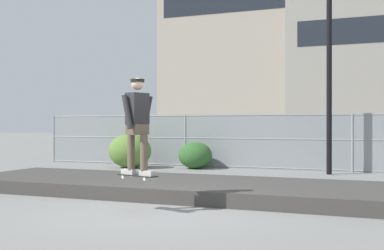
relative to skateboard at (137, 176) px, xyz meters
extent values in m
plane|color=slate|center=(0.18, 0.05, -0.62)|extent=(120.00, 120.00, 0.00)
cube|color=#3D3A38|center=(0.18, 2.32, -0.48)|extent=(10.84, 2.94, 0.28)
cube|color=black|center=(0.00, 0.00, 0.00)|extent=(0.82, 0.42, 0.02)
cylinder|color=silver|center=(0.27, 0.01, -0.03)|extent=(0.06, 0.04, 0.05)
cylinder|color=silver|center=(0.22, -0.16, -0.03)|extent=(0.06, 0.04, 0.05)
cylinder|color=silver|center=(-0.22, 0.16, -0.03)|extent=(0.06, 0.04, 0.05)
cylinder|color=silver|center=(-0.27, -0.01, -0.03)|extent=(0.06, 0.04, 0.05)
cube|color=#99999E|center=(0.25, -0.07, -0.01)|extent=(0.09, 0.15, 0.01)
cube|color=#99999E|center=(-0.25, 0.07, -0.01)|extent=(0.09, 0.15, 0.01)
cube|color=#B2ADA8|center=(0.21, -0.06, 0.06)|extent=(0.30, 0.18, 0.09)
cube|color=#B2ADA8|center=(-0.21, 0.06, 0.06)|extent=(0.30, 0.18, 0.09)
cylinder|color=brown|center=(0.15, -0.04, 0.41)|extent=(0.13, 0.13, 0.61)
cylinder|color=brown|center=(-0.15, 0.04, 0.41)|extent=(0.13, 0.13, 0.61)
cube|color=brown|center=(0.00, 0.00, 0.80)|extent=(0.33, 0.39, 0.18)
cube|color=#262628|center=(0.00, 0.00, 1.16)|extent=(0.32, 0.43, 0.54)
cylinder|color=#262628|center=(0.07, 0.23, 1.10)|extent=(0.25, 0.15, 0.58)
cylinder|color=#262628|center=(-0.07, -0.23, 1.10)|extent=(0.25, 0.15, 0.58)
sphere|color=tan|center=(0.00, 0.00, 1.58)|extent=(0.21, 0.21, 0.21)
cylinder|color=black|center=(0.00, 0.00, 1.64)|extent=(0.24, 0.24, 0.05)
cylinder|color=gray|center=(-8.29, 8.59, 0.30)|extent=(0.06, 0.06, 1.85)
cylinder|color=gray|center=(-2.64, 8.59, 0.30)|extent=(0.06, 0.06, 1.85)
cylinder|color=gray|center=(3.01, 8.59, 0.30)|extent=(0.06, 0.06, 1.85)
cylinder|color=gray|center=(0.18, 8.59, 1.19)|extent=(16.95, 0.04, 0.04)
cylinder|color=gray|center=(0.18, 8.59, 0.39)|extent=(16.95, 0.04, 0.04)
cylinder|color=gray|center=(0.18, 8.59, -0.56)|extent=(16.95, 0.04, 0.04)
cube|color=gray|center=(0.18, 8.59, 0.30)|extent=(16.95, 0.01, 1.85)
cylinder|color=black|center=(2.40, 7.70, 2.93)|extent=(0.16, 0.16, 7.10)
cube|color=#566B4C|center=(-3.61, 11.12, 0.05)|extent=(4.51, 2.09, 0.70)
cube|color=#23282D|center=(-3.81, 11.14, 0.72)|extent=(2.30, 1.74, 0.64)
cylinder|color=black|center=(-2.19, 11.88, -0.30)|extent=(0.65, 0.28, 0.64)
cylinder|color=black|center=(-2.31, 10.18, -0.30)|extent=(0.65, 0.28, 0.64)
cylinder|color=black|center=(-4.92, 12.07, -0.30)|extent=(0.65, 0.28, 0.64)
cylinder|color=black|center=(-5.03, 10.36, -0.30)|extent=(0.65, 0.28, 0.64)
cube|color=navy|center=(2.49, 10.81, 0.05)|extent=(4.46, 1.96, 0.70)
cube|color=#23282D|center=(2.29, 10.80, 0.72)|extent=(2.26, 1.68, 0.64)
cylinder|color=black|center=(3.82, 11.71, -0.30)|extent=(0.65, 0.26, 0.64)
cylinder|color=black|center=(3.89, 10.00, -0.30)|extent=(0.65, 0.26, 0.64)
cylinder|color=black|center=(1.10, 11.61, -0.30)|extent=(0.65, 0.26, 0.64)
cylinder|color=black|center=(1.16, 9.90, -0.30)|extent=(0.65, 0.26, 0.64)
cube|color=#9E9384|center=(-9.67, 48.98, 11.31)|extent=(21.47, 11.53, 23.87)
ellipsoid|color=#567A33|center=(-4.22, 7.40, -0.03)|extent=(1.52, 1.25, 1.18)
ellipsoid|color=#2D5B28|center=(-2.02, 7.95, -0.17)|extent=(1.17, 0.96, 0.90)
camera|label=1|loc=(3.99, -7.53, 0.90)|focal=46.02mm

